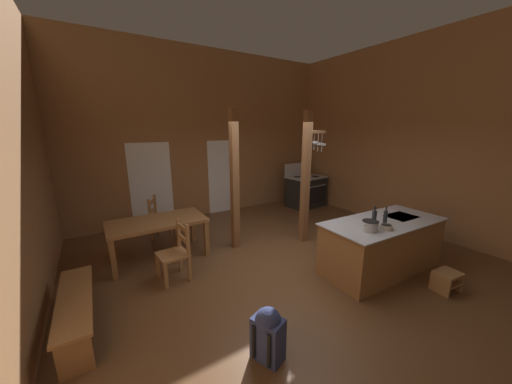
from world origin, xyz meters
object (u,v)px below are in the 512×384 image
ladderback_chair_near_window (160,219)px  stockpot_on_counter (370,226)px  dining_table (157,225)px  ladderback_chair_by_post (176,252)px  bench_along_left_wall (76,307)px  backpack (268,332)px  bottle_tall_on_counter (374,217)px  kitchen_island (381,245)px  bottle_short_on_counter (385,217)px  stove_range (306,191)px  step_stool (447,280)px  mixing_bowl_on_counter (386,227)px

ladderback_chair_near_window → stockpot_on_counter: size_ratio=3.05×
dining_table → ladderback_chair_by_post: bearing=-85.4°
bench_along_left_wall → backpack: bearing=-42.6°
ladderback_chair_by_post → bottle_tall_on_counter: bearing=-30.0°
kitchen_island → bottle_tall_on_counter: 0.63m
bench_along_left_wall → bottle_short_on_counter: bearing=-15.4°
stockpot_on_counter → bottle_short_on_counter: bearing=6.5°
stove_range → stockpot_on_counter: 4.28m
bottle_short_on_counter → stove_range: bearing=65.4°
stockpot_on_counter → stove_range: bearing=60.0°
step_stool → bottle_short_on_counter: (-0.39, 0.83, 0.82)m
stove_range → bench_along_left_wall: 6.42m
dining_table → stockpot_on_counter: (2.53, -2.61, 0.31)m
backpack → bottle_tall_on_counter: (2.38, 0.47, 0.69)m
kitchen_island → ladderback_chair_near_window: (-2.89, 3.37, 0.01)m
bottle_tall_on_counter → bench_along_left_wall: bearing=165.0°
dining_table → ladderback_chair_by_post: ladderback_chair_by_post is taller
ladderback_chair_by_post → mixing_bowl_on_counter: bearing=-33.7°
ladderback_chair_near_window → stockpot_on_counter: (2.30, -3.51, 0.51)m
step_stool → bench_along_left_wall: 5.07m
dining_table → bottle_short_on_counter: bottle_short_on_counter is taller
ladderback_chair_near_window → backpack: 3.85m
ladderback_chair_by_post → stockpot_on_counter: stockpot_on_counter is taller
dining_table → bench_along_left_wall: size_ratio=1.10×
mixing_bowl_on_counter → bench_along_left_wall: bearing=161.9°
ladderback_chair_by_post → bench_along_left_wall: 1.43m
bench_along_left_wall → mixing_bowl_on_counter: size_ratio=8.22×
ladderback_chair_near_window → bottle_tall_on_counter: 4.29m
bench_along_left_wall → ladderback_chair_by_post: bearing=20.2°
mixing_bowl_on_counter → bottle_short_on_counter: bearing=36.7°
step_stool → bottle_short_on_counter: bearing=115.3°
bench_along_left_wall → mixing_bowl_on_counter: bearing=-18.1°
bench_along_left_wall → stockpot_on_counter: (3.80, -1.23, 0.65)m
backpack → stockpot_on_counter: 2.22m
stockpot_on_counter → dining_table: bearing=134.2°
stove_range → bottle_tall_on_counter: size_ratio=4.43×
kitchen_island → backpack: kitchen_island is taller
ladderback_chair_near_window → bench_along_left_wall: ladderback_chair_near_window is taller
dining_table → mixing_bowl_on_counter: 3.90m
bench_along_left_wall → dining_table: bearing=47.5°
dining_table → mixing_bowl_on_counter: size_ratio=9.03×
dining_table → ladderback_chair_near_window: 0.95m
step_stool → ladderback_chair_by_post: 4.17m
bottle_short_on_counter → backpack: bearing=-171.3°
stove_range → bottle_short_on_counter: bearing=-114.6°
dining_table → bench_along_left_wall: 1.90m
kitchen_island → stockpot_on_counter: stockpot_on_counter is taller
ladderback_chair_by_post → backpack: bearing=-79.9°
bench_along_left_wall → backpack: (1.71, -1.57, 0.01)m
ladderback_chair_near_window → stockpot_on_counter: 4.23m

